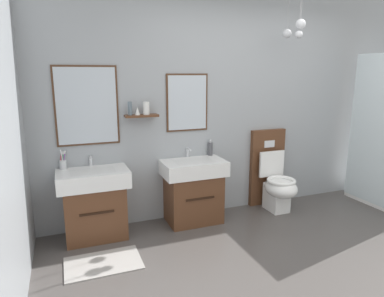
% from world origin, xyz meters
% --- Properties ---
extents(ground_plane, '(6.37, 4.77, 0.10)m').
position_xyz_m(ground_plane, '(0.00, 0.00, -0.05)').
color(ground_plane, '#4C4744').
rests_on(ground_plane, ground).
extents(wall_back, '(5.17, 0.57, 2.75)m').
position_xyz_m(wall_back, '(-0.02, 1.72, 1.37)').
color(wall_back, '#999EA3').
rests_on(wall_back, ground).
extents(bath_mat, '(0.68, 0.44, 0.01)m').
position_xyz_m(bath_mat, '(-1.85, 0.89, 0.01)').
color(bath_mat, '#9E9993').
rests_on(bath_mat, ground).
extents(vanity_sink_left, '(0.72, 0.47, 0.73)m').
position_xyz_m(vanity_sink_left, '(-1.85, 1.47, 0.39)').
color(vanity_sink_left, '#56331E').
rests_on(vanity_sink_left, ground).
extents(tap_on_left_sink, '(0.03, 0.13, 0.11)m').
position_xyz_m(tap_on_left_sink, '(-1.85, 1.64, 0.80)').
color(tap_on_left_sink, silver).
rests_on(tap_on_left_sink, vanity_sink_left).
extents(vanity_sink_right, '(0.72, 0.47, 0.73)m').
position_xyz_m(vanity_sink_right, '(-0.75, 1.47, 0.39)').
color(vanity_sink_right, '#56331E').
rests_on(vanity_sink_right, ground).
extents(tap_on_right_sink, '(0.03, 0.13, 0.11)m').
position_xyz_m(tap_on_right_sink, '(-0.75, 1.64, 0.80)').
color(tap_on_right_sink, silver).
rests_on(tap_on_right_sink, vanity_sink_right).
extents(toilet, '(0.48, 0.63, 1.00)m').
position_xyz_m(toilet, '(0.36, 1.46, 0.38)').
color(toilet, '#56331E').
rests_on(toilet, ground).
extents(toothbrush_cup, '(0.07, 0.07, 0.21)m').
position_xyz_m(toothbrush_cup, '(-2.13, 1.62, 0.79)').
color(toothbrush_cup, silver).
rests_on(toothbrush_cup, vanity_sink_left).
extents(soap_dispenser, '(0.06, 0.06, 0.19)m').
position_xyz_m(soap_dispenser, '(-0.46, 1.63, 0.82)').
color(soap_dispenser, '#4C4C51').
rests_on(soap_dispenser, vanity_sink_right).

